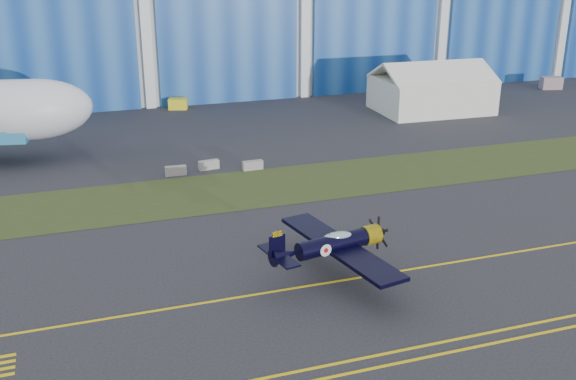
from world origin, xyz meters
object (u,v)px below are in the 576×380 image
object	(u,v)px
shipping_container	(29,113)
tug	(178,104)
tent	(432,86)
warbird	(333,244)

from	to	relation	value
shipping_container	tug	bearing A→B (deg)	23.38
shipping_container	tent	bearing A→B (deg)	5.77
warbird	shipping_container	world-z (taller)	warbird
warbird	shipping_container	xyz separation A→B (m)	(-19.58, 49.62, -1.16)
warbird	tent	size ratio (longest dim) A/B	0.91
warbird	tug	xyz separation A→B (m)	(-1.01, 51.88, -1.81)
shipping_container	tug	size ratio (longest dim) A/B	2.58
tent	tug	bearing A→B (deg)	161.40
tug	warbird	bearing A→B (deg)	-72.42
warbird	tug	world-z (taller)	warbird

